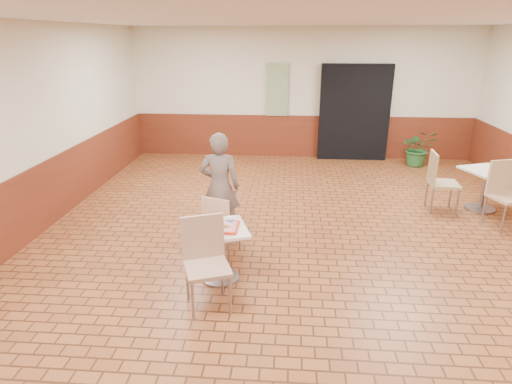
# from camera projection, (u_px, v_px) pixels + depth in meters

# --- Properties ---
(room_shell) EXTENTS (8.01, 10.01, 3.01)m
(room_shell) POSITION_uv_depth(u_px,v_px,m) (313.00, 146.00, 5.31)
(room_shell) COLOR brown
(room_shell) RESTS_ON ground
(wainscot_band) EXTENTS (8.00, 10.00, 1.00)m
(wainscot_band) POSITION_uv_depth(u_px,v_px,m) (309.00, 220.00, 5.66)
(wainscot_band) COLOR #5C2211
(wainscot_band) RESTS_ON ground
(corridor_doorway) EXTENTS (1.60, 0.22, 2.20)m
(corridor_doorway) POSITION_uv_depth(u_px,v_px,m) (354.00, 113.00, 9.93)
(corridor_doorway) COLOR black
(corridor_doorway) RESTS_ON ground
(promo_poster) EXTENTS (0.50, 0.03, 1.20)m
(promo_poster) POSITION_uv_depth(u_px,v_px,m) (277.00, 90.00, 9.95)
(promo_poster) COLOR gray
(promo_poster) RESTS_ON wainscot_band
(main_table) EXTENTS (0.64, 0.64, 0.67)m
(main_table) POSITION_uv_depth(u_px,v_px,m) (219.00, 245.00, 5.08)
(main_table) COLOR beige
(main_table) RESTS_ON ground
(chair_main_front) EXTENTS (0.59, 0.59, 1.00)m
(chair_main_front) POSITION_uv_depth(u_px,v_px,m) (206.00, 257.00, 4.58)
(chair_main_front) COLOR tan
(chair_main_front) RESTS_ON ground
(chair_main_back) EXTENTS (0.50, 0.50, 0.85)m
(chair_main_back) POSITION_uv_depth(u_px,v_px,m) (220.00, 222.00, 5.63)
(chair_main_back) COLOR tan
(chair_main_back) RESTS_ON ground
(customer) EXTENTS (0.57, 0.38, 1.56)m
(customer) POSITION_uv_depth(u_px,v_px,m) (220.00, 186.00, 6.05)
(customer) COLOR #64554E
(customer) RESTS_ON ground
(serving_tray) EXTENTS (0.46, 0.36, 0.03)m
(serving_tray) POSITION_uv_depth(u_px,v_px,m) (219.00, 227.00, 5.00)
(serving_tray) COLOR red
(serving_tray) RESTS_ON main_table
(ring_donut) EXTENTS (0.10, 0.10, 0.03)m
(ring_donut) POSITION_uv_depth(u_px,v_px,m) (213.00, 223.00, 5.03)
(ring_donut) COLOR gold
(ring_donut) RESTS_ON serving_tray
(long_john_donut) EXTENTS (0.17, 0.10, 0.05)m
(long_john_donut) POSITION_uv_depth(u_px,v_px,m) (222.00, 225.00, 4.95)
(long_john_donut) COLOR gold
(long_john_donut) RESTS_ON serving_tray
(paper_cup) EXTENTS (0.07, 0.07, 0.09)m
(paper_cup) POSITION_uv_depth(u_px,v_px,m) (230.00, 220.00, 5.03)
(paper_cup) COLOR white
(paper_cup) RESTS_ON serving_tray
(second_table) EXTENTS (0.67, 0.67, 0.71)m
(second_table) POSITION_uv_depth(u_px,v_px,m) (485.00, 183.00, 7.15)
(second_table) COLOR #F0E5C1
(second_table) RESTS_ON ground
(chair_second_left) EXTENTS (0.50, 0.50, 1.00)m
(chair_second_left) POSITION_uv_depth(u_px,v_px,m) (439.00, 179.00, 7.08)
(chair_second_left) COLOR tan
(chair_second_left) RESTS_ON ground
(chair_second_front) EXTENTS (0.59, 0.59, 1.02)m
(chair_second_front) POSITION_uv_depth(u_px,v_px,m) (505.00, 190.00, 6.52)
(chair_second_front) COLOR tan
(chair_second_front) RESTS_ON ground
(potted_plant) EXTENTS (0.75, 0.65, 0.82)m
(potted_plant) POSITION_uv_depth(u_px,v_px,m) (418.00, 148.00, 9.61)
(potted_plant) COLOR #265F29
(potted_plant) RESTS_ON ground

